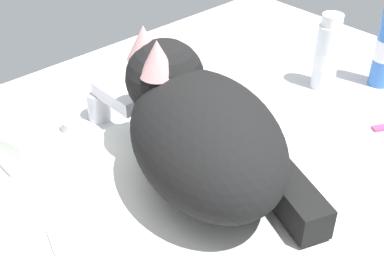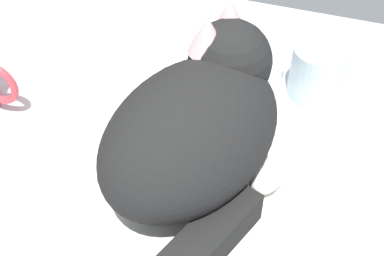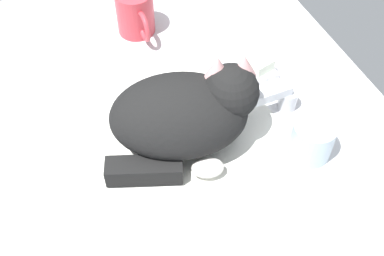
# 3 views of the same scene
# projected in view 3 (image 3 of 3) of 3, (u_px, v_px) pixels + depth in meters

# --- Properties ---
(ground_plane) EXTENTS (1.10, 0.83, 0.03)m
(ground_plane) POSITION_uv_depth(u_px,v_px,m) (180.00, 148.00, 0.94)
(ground_plane) COLOR silver
(sink_basin) EXTENTS (0.38, 0.38, 0.01)m
(sink_basin) POSITION_uv_depth(u_px,v_px,m) (180.00, 142.00, 0.93)
(sink_basin) COLOR silver
(sink_basin) RESTS_ON ground_plane
(faucet) EXTENTS (0.13, 0.10, 0.06)m
(faucet) POSITION_uv_depth(u_px,v_px,m) (283.00, 99.00, 0.96)
(faucet) COLOR silver
(faucet) RESTS_ON ground_plane
(cat) EXTENTS (0.23, 0.30, 0.17)m
(cat) POSITION_uv_depth(u_px,v_px,m) (187.00, 113.00, 0.86)
(cat) COLOR black
(cat) RESTS_ON sink_basin
(coffee_mug) EXTENTS (0.13, 0.08, 0.10)m
(coffee_mug) POSITION_uv_depth(u_px,v_px,m) (136.00, 13.00, 1.08)
(coffee_mug) COLOR #C63842
(coffee_mug) RESTS_ON ground_plane
(rinse_cup) EXTENTS (0.08, 0.08, 0.08)m
(rinse_cup) POSITION_uv_depth(u_px,v_px,m) (312.00, 139.00, 0.89)
(rinse_cup) COLOR silver
(rinse_cup) RESTS_ON ground_plane
(soap_dish) EXTENTS (0.09, 0.06, 0.01)m
(soap_dish) POSITION_uv_depth(u_px,v_px,m) (255.00, 67.00, 1.04)
(soap_dish) COLOR white
(soap_dish) RESTS_ON ground_plane
(soap_bar) EXTENTS (0.08, 0.06, 0.02)m
(soap_bar) POSITION_uv_depth(u_px,v_px,m) (256.00, 60.00, 1.03)
(soap_bar) COLOR silver
(soap_bar) RESTS_ON soap_dish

